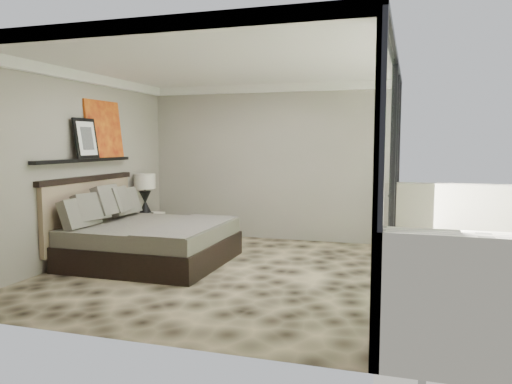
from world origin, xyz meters
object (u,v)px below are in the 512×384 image
(nightstand, at_px, (148,229))
(table_lamp, at_px, (145,188))
(lounger, at_px, (452,270))
(bed, at_px, (146,239))

(nightstand, bearing_deg, table_lamp, 143.89)
(table_lamp, bearing_deg, lounger, -13.54)
(bed, bearing_deg, lounger, 2.18)
(nightstand, distance_m, lounger, 5.12)
(nightstand, distance_m, table_lamp, 0.73)
(bed, xyz_separation_m, table_lamp, (-0.78, 1.37, 0.61))
(lounger, bearing_deg, table_lamp, 151.46)
(bed, distance_m, nightstand, 1.54)
(lounger, bearing_deg, nightstand, 151.59)
(nightstand, relative_size, lounger, 0.30)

